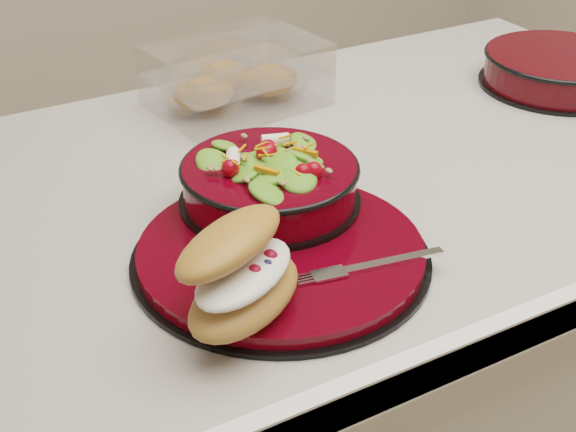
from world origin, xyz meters
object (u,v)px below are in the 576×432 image
island_counter (324,410)px  dinner_plate (282,253)px  croissant (241,272)px  fork (374,265)px  extra_bowl (559,68)px  pastry_box (236,76)px  salad_bowl (270,177)px

island_counter → dinner_plate: bearing=-135.5°
dinner_plate → croissant: (-0.09, -0.08, 0.05)m
fork → extra_bowl: size_ratio=0.59×
island_counter → dinner_plate: 0.51m
island_counter → dinner_plate: dinner_plate is taller
fork → extra_bowl: bearing=-52.4°
dinner_plate → extra_bowl: size_ratio=1.31×
dinner_plate → croissant: size_ratio=1.95×
dinner_plate → pastry_box: 0.43m
dinner_plate → pastry_box: bearing=70.4°
salad_bowl → extra_bowl: bearing=12.5°
fork → pastry_box: 0.49m
dinner_plate → extra_bowl: bearing=19.2°
island_counter → croissant: size_ratio=7.46×
croissant → dinner_plate: bearing=11.1°
dinner_plate → salad_bowl: 0.10m
croissant → fork: bearing=-32.2°
extra_bowl → pastry_box: bearing=158.7°
pastry_box → dinner_plate: bearing=-117.0°
island_counter → croissant: 0.62m
croissant → extra_bowl: bearing=-8.6°
salad_bowl → dinner_plate: bearing=-110.1°
island_counter → pastry_box: size_ratio=4.72×
island_counter → dinner_plate: size_ratio=3.82×
pastry_box → fork: bearing=-106.9°
salad_bowl → extra_bowl: salad_bowl is taller
dinner_plate → extra_bowl: extra_bowl is taller
island_counter → pastry_box: (-0.02, 0.24, 0.49)m
pastry_box → extra_bowl: (0.48, -0.19, -0.01)m
dinner_plate → fork: size_ratio=2.21×
island_counter → extra_bowl: extra_bowl is taller
island_counter → salad_bowl: salad_bowl is taller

